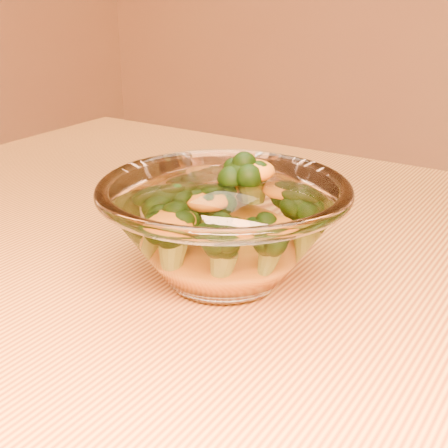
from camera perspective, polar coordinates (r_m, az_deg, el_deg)
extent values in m
cube|color=gold|center=(0.50, 9.08, -9.14)|extent=(1.20, 0.80, 0.04)
cylinder|color=brown|center=(1.20, -9.29, -9.97)|extent=(0.06, 0.06, 0.71)
ellipsoid|color=white|center=(0.52, 0.00, -4.48)|extent=(0.09, 0.09, 0.02)
torus|color=white|center=(0.49, 0.00, 3.23)|extent=(0.20, 0.20, 0.01)
ellipsoid|color=orange|center=(0.51, 0.00, -2.42)|extent=(0.10, 0.10, 0.03)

